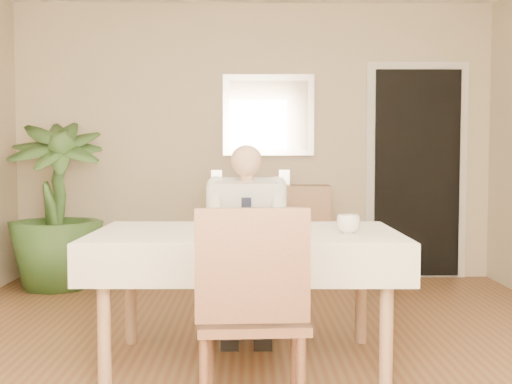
{
  "coord_description": "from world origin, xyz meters",
  "views": [
    {
      "loc": [
        -0.04,
        -3.61,
        1.19
      ],
      "look_at": [
        0.0,
        0.35,
        0.95
      ],
      "focal_mm": 45.0,
      "sensor_mm": 36.0,
      "label": 1
    }
  ],
  "objects_px": {
    "dining_table": "(246,246)",
    "chair_near": "(252,306)",
    "sideboard": "(269,233)",
    "coffee_mug": "(348,224)",
    "chair_far": "(247,250)",
    "seated_man": "(246,229)",
    "potted_palm": "(56,205)"
  },
  "relations": [
    {
      "from": "dining_table",
      "to": "chair_near",
      "type": "xyz_separation_m",
      "value": [
        0.03,
        -0.94,
        -0.12
      ]
    },
    {
      "from": "sideboard",
      "to": "coffee_mug",
      "type": "bearing_deg",
      "value": -80.98
    },
    {
      "from": "chair_near",
      "to": "coffee_mug",
      "type": "height_order",
      "value": "chair_near"
    },
    {
      "from": "chair_far",
      "to": "chair_near",
      "type": "distance_m",
      "value": 1.83
    },
    {
      "from": "chair_near",
      "to": "seated_man",
      "type": "relative_size",
      "value": 0.78
    },
    {
      "from": "sideboard",
      "to": "potted_palm",
      "type": "distance_m",
      "value": 1.93
    },
    {
      "from": "chair_near",
      "to": "sideboard",
      "type": "distance_m",
      "value": 3.29
    },
    {
      "from": "chair_far",
      "to": "coffee_mug",
      "type": "bearing_deg",
      "value": -65.97
    },
    {
      "from": "chair_far",
      "to": "potted_palm",
      "type": "distance_m",
      "value": 2.06
    },
    {
      "from": "dining_table",
      "to": "coffee_mug",
      "type": "height_order",
      "value": "coffee_mug"
    },
    {
      "from": "dining_table",
      "to": "potted_palm",
      "type": "distance_m",
      "value": 2.65
    },
    {
      "from": "potted_palm",
      "to": "seated_man",
      "type": "bearing_deg",
      "value": -40.74
    },
    {
      "from": "potted_palm",
      "to": "coffee_mug",
      "type": "bearing_deg",
      "value": -43.84
    },
    {
      "from": "coffee_mug",
      "to": "chair_far",
      "type": "bearing_deg",
      "value": 119.42
    },
    {
      "from": "seated_man",
      "to": "coffee_mug",
      "type": "height_order",
      "value": "seated_man"
    },
    {
      "from": "dining_table",
      "to": "sideboard",
      "type": "height_order",
      "value": "sideboard"
    },
    {
      "from": "sideboard",
      "to": "dining_table",
      "type": "bearing_deg",
      "value": -94.25
    },
    {
      "from": "coffee_mug",
      "to": "potted_palm",
      "type": "distance_m",
      "value": 3.12
    },
    {
      "from": "potted_palm",
      "to": "dining_table",
      "type": "bearing_deg",
      "value": -50.5
    },
    {
      "from": "chair_far",
      "to": "chair_near",
      "type": "bearing_deg",
      "value": -94.38
    },
    {
      "from": "dining_table",
      "to": "coffee_mug",
      "type": "distance_m",
      "value": 0.59
    },
    {
      "from": "coffee_mug",
      "to": "chair_near",
      "type": "bearing_deg",
      "value": -122.44
    },
    {
      "from": "dining_table",
      "to": "chair_far",
      "type": "distance_m",
      "value": 0.9
    },
    {
      "from": "seated_man",
      "to": "sideboard",
      "type": "bearing_deg",
      "value": 83.39
    },
    {
      "from": "dining_table",
      "to": "chair_far",
      "type": "relative_size",
      "value": 1.9
    },
    {
      "from": "sideboard",
      "to": "seated_man",
      "type": "bearing_deg",
      "value": -95.92
    },
    {
      "from": "dining_table",
      "to": "coffee_mug",
      "type": "bearing_deg",
      "value": -10.65
    },
    {
      "from": "sideboard",
      "to": "potted_palm",
      "type": "height_order",
      "value": "potted_palm"
    },
    {
      "from": "chair_far",
      "to": "seated_man",
      "type": "bearing_deg",
      "value": -95.39
    },
    {
      "from": "dining_table",
      "to": "seated_man",
      "type": "height_order",
      "value": "seated_man"
    },
    {
      "from": "chair_near",
      "to": "coffee_mug",
      "type": "distance_m",
      "value": 1.02
    },
    {
      "from": "potted_palm",
      "to": "chair_far",
      "type": "bearing_deg",
      "value": -34.6
    }
  ]
}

